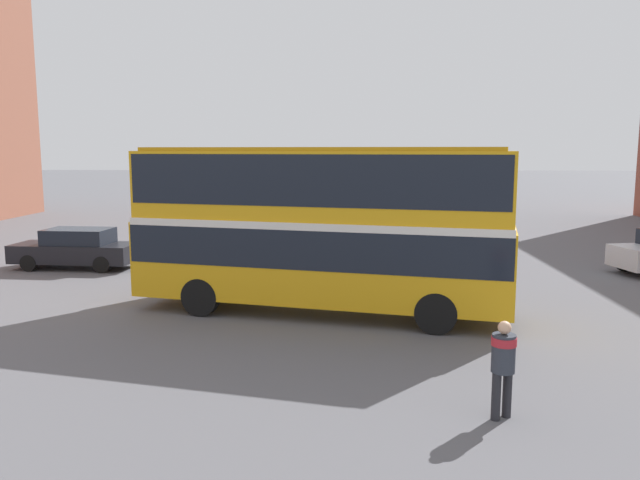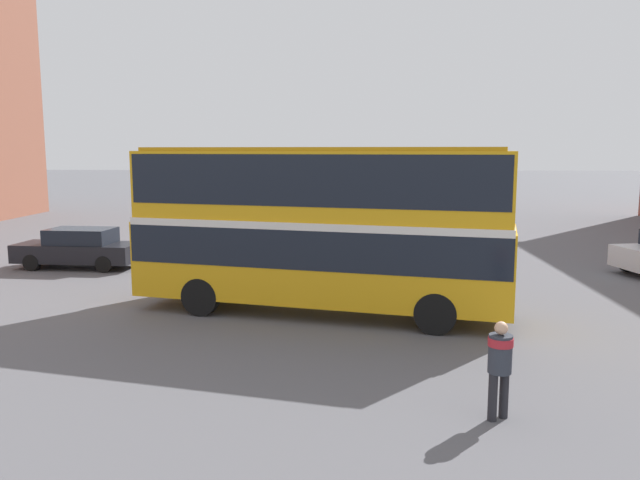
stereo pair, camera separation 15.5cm
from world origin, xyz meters
name	(u,v)px [view 2 (the right image)]	position (x,y,z in m)	size (l,w,h in m)	color
ground_plane	(310,306)	(0.00, 0.00, 0.00)	(240.00, 240.00, 0.00)	#5B5B60
double_decker_bus	(320,219)	(0.31, -0.78, 2.61)	(10.51, 4.82, 4.55)	gold
pedestrian_foreground	(500,360)	(3.62, -7.49, 1.03)	(0.57, 0.57, 1.69)	#232328
parked_car_kerb_near	(79,248)	(-9.22, 5.46, 0.76)	(4.69, 2.02, 1.52)	black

